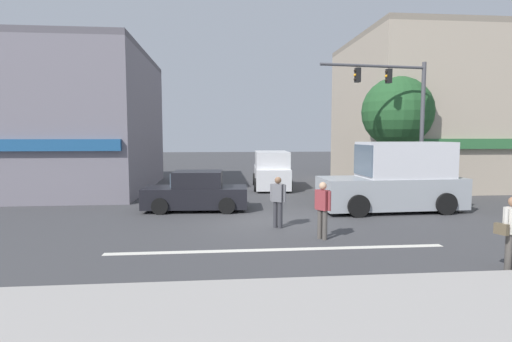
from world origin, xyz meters
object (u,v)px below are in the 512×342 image
object	(u,v)px
street_tree	(397,112)
sedan_waiting_far	(196,193)
van_crossing_center	(271,171)
box_truck_approaching_near	(396,180)
pedestrian_mid_crossing	(323,207)
traffic_light_mast	(403,109)
pedestrian_far_side	(278,199)
utility_pole_near_left	(92,120)
utility_pole_far_right	(414,110)
pedestrian_foreground_with_bag	(511,229)

from	to	relation	value
street_tree	sedan_waiting_far	world-z (taller)	street_tree
sedan_waiting_far	van_crossing_center	bearing A→B (deg)	58.67
box_truck_approaching_near	pedestrian_mid_crossing	xyz separation A→B (m)	(-4.03, -4.02, -0.30)
van_crossing_center	pedestrian_mid_crossing	world-z (taller)	van_crossing_center
traffic_light_mast	pedestrian_mid_crossing	bearing A→B (deg)	-131.20
pedestrian_mid_crossing	pedestrian_far_side	size ratio (longest dim) A/B	1.00
street_tree	utility_pole_near_left	size ratio (longest dim) A/B	0.83
utility_pole_far_right	pedestrian_mid_crossing	distance (m)	12.62
utility_pole_far_right	pedestrian_mid_crossing	world-z (taller)	utility_pole_far_right
box_truck_approaching_near	pedestrian_foreground_with_bag	distance (m)	7.14
utility_pole_far_right	pedestrian_foreground_with_bag	bearing A→B (deg)	-107.72
sedan_waiting_far	utility_pole_far_right	bearing A→B (deg)	22.27
traffic_light_mast	pedestrian_mid_crossing	world-z (taller)	traffic_light_mast
utility_pole_far_right	traffic_light_mast	world-z (taller)	utility_pole_far_right
traffic_light_mast	utility_pole_near_left	bearing A→B (deg)	173.61
traffic_light_mast	utility_pole_far_right	bearing A→B (deg)	57.59
sedan_waiting_far	pedestrian_mid_crossing	xyz separation A→B (m)	(3.89, -4.93, 0.24)
utility_pole_far_right	box_truck_approaching_near	bearing A→B (deg)	-121.74
street_tree	utility_pole_far_right	xyz separation A→B (m)	(1.65, 1.62, 0.25)
box_truck_approaching_near	sedan_waiting_far	size ratio (longest dim) A/B	1.36
pedestrian_mid_crossing	pedestrian_far_side	distance (m)	1.89
van_crossing_center	pedestrian_foreground_with_bag	distance (m)	14.82
utility_pole_far_right	sedan_waiting_far	bearing A→B (deg)	-157.73
street_tree	box_truck_approaching_near	xyz separation A→B (m)	(-1.79, -3.94, -2.89)
utility_pole_far_right	sedan_waiting_far	xyz separation A→B (m)	(-11.35, -4.65, -3.69)
utility_pole_far_right	pedestrian_foreground_with_bag	xyz separation A→B (m)	(-4.04, -12.66, -3.45)
box_truck_approaching_near	pedestrian_mid_crossing	size ratio (longest dim) A/B	3.40
pedestrian_mid_crossing	pedestrian_far_side	world-z (taller)	same
box_truck_approaching_near	sedan_waiting_far	xyz separation A→B (m)	(-7.92, 0.90, -0.54)
utility_pole_near_left	pedestrian_mid_crossing	bearing A→B (deg)	-40.39
van_crossing_center	sedan_waiting_far	bearing A→B (deg)	-121.33
utility_pole_far_right	street_tree	bearing A→B (deg)	-135.52
traffic_light_mast	box_truck_approaching_near	world-z (taller)	traffic_light_mast
sedan_waiting_far	traffic_light_mast	bearing A→B (deg)	5.32
utility_pole_near_left	van_crossing_center	xyz separation A→B (m)	(8.57, 4.07, -2.67)
box_truck_approaching_near	pedestrian_mid_crossing	distance (m)	5.70
traffic_light_mast	pedestrian_far_side	xyz separation A→B (m)	(-6.11, -4.20, -3.23)
sedan_waiting_far	pedestrian_far_side	bearing A→B (deg)	-50.01
utility_pole_near_left	sedan_waiting_far	distance (m)	6.01
street_tree	van_crossing_center	bearing A→B (deg)	149.74
pedestrian_mid_crossing	box_truck_approaching_near	bearing A→B (deg)	44.96
utility_pole_far_right	traffic_light_mast	size ratio (longest dim) A/B	1.37
utility_pole_near_left	van_crossing_center	bearing A→B (deg)	25.38
van_crossing_center	pedestrian_mid_crossing	bearing A→B (deg)	-90.08
box_truck_approaching_near	pedestrian_foreground_with_bag	xyz separation A→B (m)	(-0.61, -7.10, -0.30)
van_crossing_center	street_tree	bearing A→B (deg)	-30.26
utility_pole_near_left	traffic_light_mast	distance (m)	13.69
street_tree	traffic_light_mast	distance (m)	2.34
pedestrian_foreground_with_bag	pedestrian_far_side	distance (m)	6.46
traffic_light_mast	sedan_waiting_far	size ratio (longest dim) A/B	1.48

